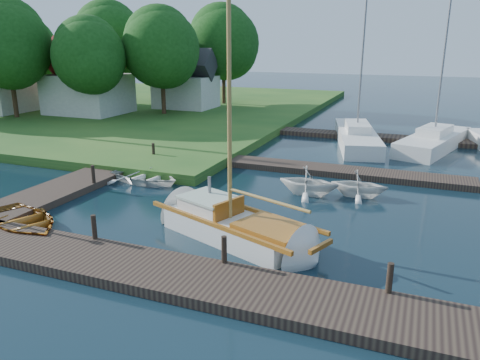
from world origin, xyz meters
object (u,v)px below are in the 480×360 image
at_px(sailboat, 238,229).
at_px(tender_a, 145,175).
at_px(tree_5, 29,51).
at_px(marina_boat_3, 434,140).
at_px(mooring_post_5, 153,151).
at_px(tender_b, 309,180).
at_px(tree_1, 8,44).
at_px(mooring_post_4, 93,174).
at_px(tree_2, 89,56).
at_px(tender_d, 359,182).
at_px(marina_boat_1, 357,136).
at_px(mooring_post_3, 390,278).
at_px(mooring_post_1, 94,227).
at_px(tree_3, 161,48).
at_px(dinghy, 22,218).
at_px(house_a, 88,83).
at_px(mooring_post_2, 224,249).
at_px(tree_4, 109,41).

distance_m(sailboat, tender_a, 7.89).
distance_m(sailboat, tree_5, 38.80).
bearing_deg(marina_boat_3, mooring_post_5, 140.31).
bearing_deg(tender_b, marina_boat_3, -21.93).
relative_size(marina_boat_3, tree_1, 1.34).
distance_m(tender_b, tree_1, 28.19).
bearing_deg(tender_a, mooring_post_4, 148.47).
height_order(tree_1, tree_5, tree_1).
bearing_deg(tender_b, tree_2, 62.30).
xyz_separation_m(tender_a, tree_5, (-24.52, 18.28, 5.05)).
relative_size(mooring_post_5, tender_d, 0.34).
bearing_deg(mooring_post_4, marina_boat_1, 55.88).
bearing_deg(tree_2, mooring_post_3, -38.44).
bearing_deg(mooring_post_4, mooring_post_1, -51.34).
distance_m(tender_d, tree_3, 23.91).
distance_m(mooring_post_1, marina_boat_1, 19.76).
bearing_deg(tender_b, tree_3, 48.08).
bearing_deg(tree_5, tender_d, -26.12).
height_order(mooring_post_5, dinghy, mooring_post_5).
relative_size(tender_b, house_a, 0.41).
xyz_separation_m(dinghy, tender_d, (10.46, 8.02, 0.23)).
bearing_deg(tree_2, dinghy, -58.15).
relative_size(tree_2, tree_3, 0.89).
relative_size(mooring_post_4, house_a, 0.13).
bearing_deg(tree_3, tender_b, -43.56).
bearing_deg(mooring_post_2, tree_3, 123.92).
bearing_deg(tree_1, tree_2, 18.43).
relative_size(marina_boat_1, tree_4, 1.01).
distance_m(marina_boat_1, tree_5, 33.39).
height_order(marina_boat_1, tree_1, marina_boat_1).
distance_m(mooring_post_3, house_a, 33.50).
relative_size(tender_a, tree_1, 0.39).
xyz_separation_m(tender_a, marina_boat_3, (12.54, 12.46, 0.21)).
height_order(sailboat, marina_boat_1, marina_boat_1).
height_order(marina_boat_1, tree_3, marina_boat_1).
bearing_deg(house_a, tender_d, -27.73).
xyz_separation_m(mooring_post_1, tender_b, (5.06, 7.78, -0.02)).
bearing_deg(tree_4, house_a, -71.72).
distance_m(mooring_post_3, sailboat, 5.50).
xyz_separation_m(dinghy, tree_3, (-7.65, 22.75, 5.41)).
height_order(dinghy, house_a, house_a).
xyz_separation_m(dinghy, marina_boat_1, (8.82, 18.69, 0.16)).
distance_m(mooring_post_4, tender_d, 11.60).
height_order(dinghy, marina_boat_1, marina_boat_1).
height_order(mooring_post_3, tree_2, tree_2).
bearing_deg(house_a, dinghy, -56.59).
distance_m(mooring_post_5, house_a, 17.18).
distance_m(marina_boat_3, tree_5, 37.82).
xyz_separation_m(mooring_post_5, house_a, (-13.00, 11.00, 2.26)).
distance_m(mooring_post_1, tender_d, 10.95).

